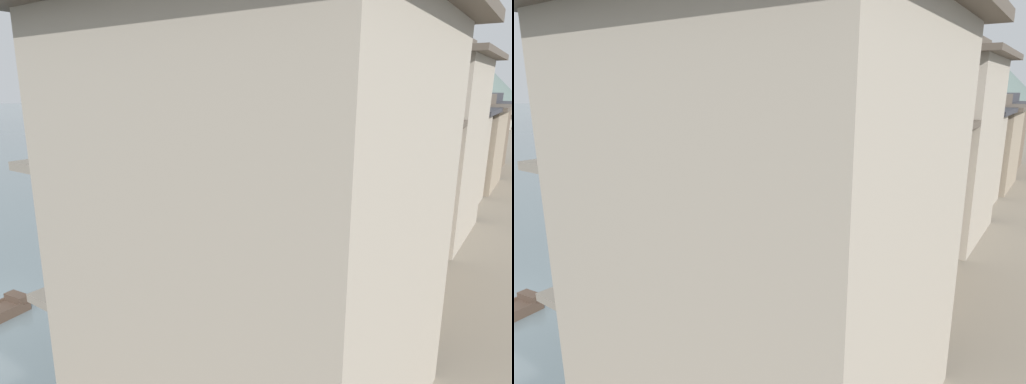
% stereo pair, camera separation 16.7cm
% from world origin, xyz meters
% --- Properties ---
extents(boat_moored_nearest, '(2.18, 5.08, 0.52)m').
position_xyz_m(boat_moored_nearest, '(4.96, 23.89, 0.17)').
color(boat_moored_nearest, '#232326').
rests_on(boat_moored_nearest, ground).
extents(boat_moored_second, '(1.00, 5.11, 0.72)m').
position_xyz_m(boat_moored_second, '(-1.55, 20.16, 0.24)').
color(boat_moored_second, brown).
rests_on(boat_moored_second, ground).
extents(boat_moored_third, '(5.77, 2.69, 0.61)m').
position_xyz_m(boat_moored_third, '(-1.54, 31.07, 0.19)').
color(boat_moored_third, '#33281E').
rests_on(boat_moored_third, ground).
extents(boat_moored_far, '(4.29, 2.87, 0.70)m').
position_xyz_m(boat_moored_far, '(-2.00, 7.59, 0.25)').
color(boat_moored_far, brown).
rests_on(boat_moored_far, ground).
extents(boat_midriver_drifting, '(5.86, 2.03, 0.45)m').
position_xyz_m(boat_midriver_drifting, '(3.39, 43.32, 0.15)').
color(boat_midriver_drifting, '#232326').
rests_on(boat_midriver_drifting, ground).
extents(boat_midriver_upstream, '(2.11, 4.19, 0.35)m').
position_xyz_m(boat_midriver_upstream, '(3.31, 11.34, 0.12)').
color(boat_midriver_upstream, '#33281E').
rests_on(boat_midriver_upstream, ground).
extents(boat_upstream_distant, '(4.06, 4.00, 0.45)m').
position_xyz_m(boat_upstream_distant, '(-1.57, 57.08, 0.15)').
color(boat_upstream_distant, '#423328').
rests_on(boat_upstream_distant, ground).
extents(boat_crossing_west, '(1.90, 5.36, 0.68)m').
position_xyz_m(boat_crossing_west, '(5.32, 31.14, 0.22)').
color(boat_crossing_west, '#423328').
rests_on(boat_crossing_west, ground).
extents(house_waterfront_nearest, '(6.96, 6.69, 8.74)m').
position_xyz_m(house_waterfront_nearest, '(10.96, 1.48, 5.02)').
color(house_waterfront_nearest, gray).
rests_on(house_waterfront_nearest, riverbank_right).
extents(house_waterfront_second, '(5.44, 6.98, 6.14)m').
position_xyz_m(house_waterfront_second, '(10.21, 8.60, 3.72)').
color(house_waterfront_second, '#7F705B').
rests_on(house_waterfront_second, riverbank_right).
extents(house_waterfront_tall, '(5.88, 6.88, 8.74)m').
position_xyz_m(house_waterfront_tall, '(10.43, 15.14, 5.02)').
color(house_waterfront_tall, gray).
rests_on(house_waterfront_tall, riverbank_right).
extents(house_waterfront_narrow, '(5.46, 5.62, 6.14)m').
position_xyz_m(house_waterfront_narrow, '(10.22, 21.35, 3.73)').
color(house_waterfront_narrow, gray).
rests_on(house_waterfront_narrow, riverbank_right).
extents(house_waterfront_far, '(5.72, 7.10, 6.14)m').
position_xyz_m(house_waterfront_far, '(10.35, 27.41, 3.72)').
color(house_waterfront_far, gray).
rests_on(house_waterfront_far, riverbank_right).
extents(house_waterfront_end, '(5.31, 7.63, 6.14)m').
position_xyz_m(house_waterfront_end, '(10.14, 35.25, 3.72)').
color(house_waterfront_end, brown).
rests_on(house_waterfront_end, riverbank_right).
extents(stone_bridge, '(29.71, 2.40, 4.46)m').
position_xyz_m(stone_bridge, '(0.00, 75.34, 2.97)').
color(stone_bridge, gray).
rests_on(stone_bridge, ground).
extents(hill_far_west, '(49.06, 49.06, 24.83)m').
position_xyz_m(hill_far_west, '(-10.20, 95.12, 12.41)').
color(hill_far_west, '#4C5B56').
rests_on(hill_far_west, ground).
extents(hill_far_centre, '(51.55, 51.55, 13.02)m').
position_xyz_m(hill_far_centre, '(-20.78, 100.63, 6.51)').
color(hill_far_centre, '#4C5B56').
rests_on(hill_far_centre, ground).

